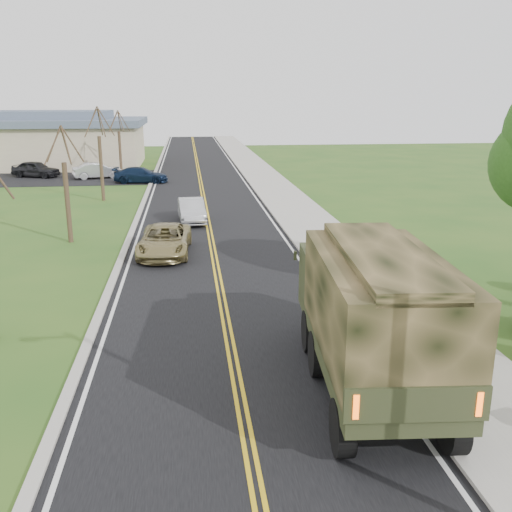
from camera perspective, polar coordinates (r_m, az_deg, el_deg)
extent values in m
cube|color=black|center=(47.17, -5.50, 7.00)|extent=(8.00, 120.00, 0.01)
cube|color=#9E998E|center=(47.44, -0.45, 7.19)|extent=(0.30, 120.00, 0.12)
cube|color=#9E998E|center=(47.66, 1.66, 7.21)|extent=(3.20, 120.00, 0.10)
cube|color=#9E998E|center=(47.25, -10.58, 6.88)|extent=(0.30, 120.00, 0.10)
cylinder|color=#38281C|center=(29.67, -18.32, 5.05)|extent=(0.24, 0.24, 3.96)
cylinder|color=#38281C|center=(29.35, -17.89, 10.62)|extent=(0.96, 0.32, 1.79)
cylinder|color=#38281C|center=(29.88, -18.51, 10.50)|extent=(0.12, 1.22, 1.65)
cylinder|color=#38281C|center=(29.57, -19.58, 10.51)|extent=(0.93, 0.41, 1.79)
cylinder|color=#38281C|center=(28.96, -19.69, 10.26)|extent=(0.75, 0.99, 1.67)
cylinder|color=#38281C|center=(28.89, -18.46, 10.50)|extent=(0.55, 0.85, 1.80)
cylinder|color=#38281C|center=(41.34, -15.20, 8.42)|extent=(0.24, 0.24, 4.44)
cylinder|color=#38281C|center=(41.16, -14.79, 12.90)|extent=(1.07, 0.35, 2.00)
cylinder|color=#38281C|center=(41.73, -15.34, 12.78)|extent=(0.13, 1.36, 1.84)
cylinder|color=#38281C|center=(41.35, -16.17, 12.81)|extent=(1.03, 0.46, 2.00)
cylinder|color=#38281C|center=(40.65, -16.21, 12.66)|extent=(0.83, 1.10, 1.87)
cylinder|color=#38281C|center=(40.62, -15.21, 12.84)|extent=(0.61, 0.95, 2.01)
cylinder|color=#38281C|center=(53.20, -13.41, 9.84)|extent=(0.24, 0.24, 4.08)
cylinder|color=#38281C|center=(53.08, -13.09, 13.03)|extent=(0.99, 0.33, 1.84)
cylinder|color=#38281C|center=(53.60, -13.50, 12.95)|extent=(0.13, 1.25, 1.69)
cylinder|color=#38281C|center=(53.22, -14.08, 12.98)|extent=(0.95, 0.42, 1.85)
cylinder|color=#38281C|center=(52.59, -14.08, 12.87)|extent=(0.77, 1.02, 1.72)
cylinder|color=#38281C|center=(52.57, -13.37, 12.99)|extent=(0.57, 0.88, 1.85)
cube|color=tan|center=(64.57, -20.53, 10.29)|extent=(20.00, 12.00, 4.20)
cube|color=#475466|center=(64.43, -20.74, 12.41)|extent=(21.00, 13.00, 0.70)
cube|color=#475466|center=(64.41, -20.80, 13.03)|extent=(14.00, 8.00, 0.90)
cube|color=black|center=(53.84, -16.47, 7.51)|extent=(18.00, 10.00, 0.02)
cylinder|color=black|center=(12.12, 8.66, -16.61)|extent=(0.47, 1.21, 1.18)
cylinder|color=black|center=(12.72, 19.07, -15.69)|extent=(0.47, 1.21, 1.18)
cylinder|color=black|center=(15.09, 6.20, -9.70)|extent=(0.47, 1.21, 1.18)
cylinder|color=black|center=(15.57, 14.54, -9.30)|extent=(0.47, 1.21, 1.18)
cylinder|color=black|center=(16.44, 5.44, -7.47)|extent=(0.47, 1.21, 1.18)
cylinder|color=black|center=(16.89, 13.09, -7.18)|extent=(0.47, 1.21, 1.18)
cube|color=#2F351C|center=(14.50, 11.10, -8.67)|extent=(3.15, 7.68, 0.38)
cube|color=#2F351C|center=(16.67, 9.13, -1.96)|extent=(2.72, 2.23, 1.50)
cube|color=black|center=(17.52, 8.55, -0.34)|extent=(2.36, 0.27, 0.75)
cube|color=#2F351C|center=(13.59, 12.04, -9.20)|extent=(3.12, 5.88, 0.16)
cube|color=black|center=(13.16, 12.31, -4.74)|extent=(3.12, 5.88, 2.14)
cube|color=black|center=(12.82, 12.60, -0.01)|extent=(2.15, 5.80, 0.27)
cube|color=#2F351C|center=(11.04, 15.79, -14.04)|extent=(2.68, 0.34, 0.70)
cube|color=#FF590C|center=(10.71, 9.96, -14.65)|extent=(0.11, 0.05, 0.48)
cube|color=#FF590C|center=(11.38, 21.44, -13.64)|extent=(0.11, 0.05, 0.48)
imported|color=#938553|center=(26.47, -9.12, 1.56)|extent=(2.54, 4.99, 1.35)
imported|color=#BCBDC1|center=(33.32, -6.46, 4.54)|extent=(1.70, 4.17, 1.34)
imported|color=black|center=(55.66, -21.17, 8.11)|extent=(4.67, 3.26, 1.48)
imported|color=silver|center=(53.14, -15.58, 8.23)|extent=(4.49, 2.67, 1.40)
imported|color=#0D1B32|center=(49.56, -11.44, 7.94)|extent=(4.69, 2.27, 1.32)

